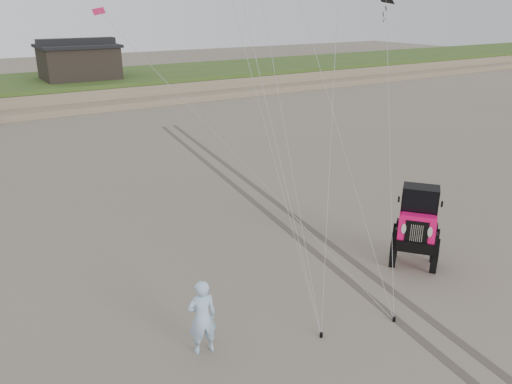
% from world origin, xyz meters
% --- Properties ---
extents(ground, '(160.00, 160.00, 0.00)m').
position_xyz_m(ground, '(0.00, 0.00, 0.00)').
color(ground, '#6B6054').
rests_on(ground, ground).
extents(dune_ridge, '(160.00, 14.25, 1.73)m').
position_xyz_m(dune_ridge, '(0.00, 37.50, 0.82)').
color(dune_ridge, '#7A6B54').
rests_on(dune_ridge, ground).
extents(cabin, '(6.40, 5.40, 3.35)m').
position_xyz_m(cabin, '(2.00, 37.00, 3.24)').
color(cabin, black).
rests_on(cabin, dune_ridge).
extents(jeep, '(5.73, 5.28, 2.04)m').
position_xyz_m(jeep, '(2.96, 0.74, 1.02)').
color(jeep, '#FF0D64').
rests_on(jeep, ground).
extents(man, '(0.75, 0.55, 1.88)m').
position_xyz_m(man, '(-4.45, 0.49, 0.94)').
color(man, '#91B8E0').
rests_on(man, ground).
extents(stake_main, '(0.08, 0.08, 0.12)m').
position_xyz_m(stake_main, '(-1.78, -0.57, 0.06)').
color(stake_main, black).
rests_on(stake_main, ground).
extents(stake_aux, '(0.08, 0.08, 0.12)m').
position_xyz_m(stake_aux, '(0.22, -1.07, 0.06)').
color(stake_aux, black).
rests_on(stake_aux, ground).
extents(tire_tracks, '(5.22, 29.74, 0.01)m').
position_xyz_m(tire_tracks, '(2.00, 8.00, 0.00)').
color(tire_tracks, '#4C443D').
rests_on(tire_tracks, ground).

